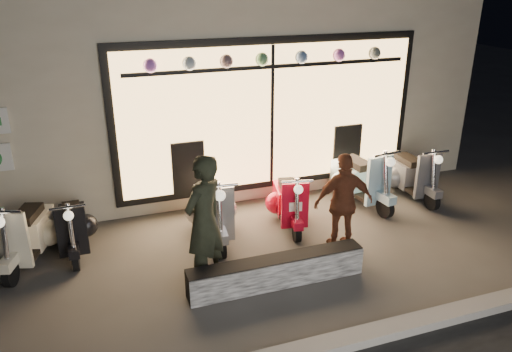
% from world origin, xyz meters
% --- Properties ---
extents(ground, '(40.00, 40.00, 0.00)m').
position_xyz_m(ground, '(0.00, 0.00, 0.00)').
color(ground, '#383533').
rests_on(ground, ground).
extents(kerb, '(40.00, 0.25, 0.12)m').
position_xyz_m(kerb, '(0.00, -2.00, 0.06)').
color(kerb, slate).
rests_on(kerb, ground).
extents(shop_building, '(10.20, 6.23, 4.20)m').
position_xyz_m(shop_building, '(0.00, 4.98, 2.10)').
color(shop_building, beige).
rests_on(shop_building, ground).
extents(graffiti_barrier, '(2.38, 0.28, 0.40)m').
position_xyz_m(graffiti_barrier, '(-0.10, -0.65, 0.20)').
color(graffiti_barrier, black).
rests_on(graffiti_barrier, ground).
extents(scooter_silver, '(0.57, 1.50, 1.07)m').
position_xyz_m(scooter_silver, '(-0.53, 1.02, 0.43)').
color(scooter_silver, black).
rests_on(scooter_silver, ground).
extents(scooter_red, '(0.60, 1.32, 0.94)m').
position_xyz_m(scooter_red, '(0.75, 0.99, 0.38)').
color(scooter_red, black).
rests_on(scooter_red, ground).
extents(scooter_black, '(0.41, 1.26, 0.91)m').
position_xyz_m(scooter_black, '(-2.60, 1.25, 0.37)').
color(scooter_black, black).
rests_on(scooter_black, ground).
extents(scooter_cream, '(0.73, 1.42, 1.01)m').
position_xyz_m(scooter_cream, '(-3.19, 1.18, 0.41)').
color(scooter_cream, black).
rests_on(scooter_cream, ground).
extents(scooter_blue, '(0.60, 1.52, 1.08)m').
position_xyz_m(scooter_blue, '(2.24, 1.36, 0.43)').
color(scooter_blue, black).
rests_on(scooter_blue, ground).
extents(scooter_grey, '(0.45, 1.40, 1.01)m').
position_xyz_m(scooter_grey, '(3.28, 1.29, 0.40)').
color(scooter_grey, black).
rests_on(scooter_grey, ground).
extents(man, '(0.78, 0.73, 1.79)m').
position_xyz_m(man, '(-0.96, -0.27, 0.89)').
color(man, black).
rests_on(man, ground).
extents(woman, '(0.92, 0.49, 1.49)m').
position_xyz_m(woman, '(1.15, -0.08, 0.75)').
color(woman, brown).
rests_on(woman, ground).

